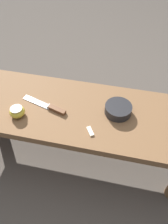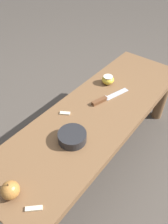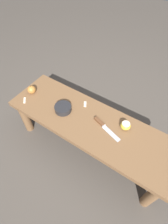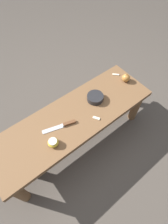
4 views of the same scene
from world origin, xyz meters
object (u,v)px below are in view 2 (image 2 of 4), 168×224
object	(u,v)px
knife	(105,99)
apple_whole	(10,190)
wooden_bench	(97,120)
apple_cut	(108,80)
bowl	(72,137)

from	to	relation	value
knife	apple_whole	size ratio (longest dim) A/B	3.16
wooden_bench	knife	size ratio (longest dim) A/B	5.34
knife	apple_cut	bearing A→B (deg)	45.34
wooden_bench	bowl	bearing A→B (deg)	5.89
wooden_bench	bowl	distance (m)	0.26
knife	bowl	distance (m)	0.34
apple_cut	bowl	size ratio (longest dim) A/B	0.56
apple_cut	bowl	distance (m)	0.50
knife	apple_whole	distance (m)	0.69
apple_cut	knife	bearing A→B (deg)	28.39
wooden_bench	apple_cut	world-z (taller)	apple_cut
wooden_bench	apple_whole	size ratio (longest dim) A/B	16.85
wooden_bench	apple_whole	bearing A→B (deg)	1.79
apple_whole	wooden_bench	bearing A→B (deg)	-178.21
apple_whole	apple_cut	bearing A→B (deg)	-172.02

